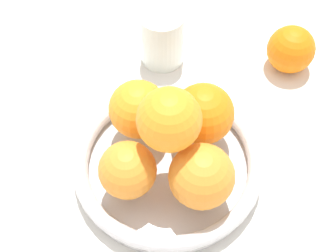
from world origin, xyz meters
TOP-DOWN VIEW (x-y plane):
  - ground_plane at (0.00, 0.00)m, footprint 4.00×4.00m
  - fruit_bowl at (0.00, 0.00)m, footprint 0.26×0.26m
  - orange_pile at (0.00, 0.00)m, footprint 0.21×0.20m
  - stray_orange at (0.01, 0.28)m, footprint 0.08×0.08m
  - drinking_glass at (-0.16, 0.15)m, footprint 0.07×0.07m

SIDE VIEW (x-z plane):
  - ground_plane at x=0.00m, z-range 0.00..0.00m
  - fruit_bowl at x=0.00m, z-range 0.00..0.04m
  - stray_orange at x=0.01m, z-range 0.00..0.08m
  - drinking_glass at x=-0.16m, z-range 0.00..0.09m
  - orange_pile at x=0.00m, z-range 0.02..0.16m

